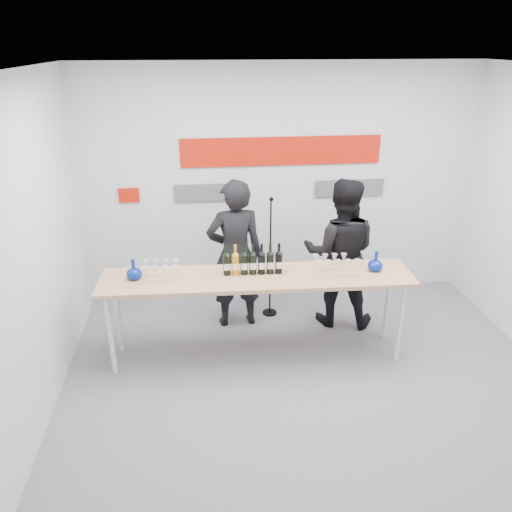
{
  "coord_description": "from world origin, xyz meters",
  "views": [
    {
      "loc": [
        -1.04,
        -4.11,
        3.21
      ],
      "look_at": [
        -0.48,
        0.6,
        1.15
      ],
      "focal_mm": 35.0,
      "sensor_mm": 36.0,
      "label": 1
    }
  ],
  "objects_px": {
    "presenter_right": "(340,253)",
    "mic_stand": "(270,280)",
    "presenter_left": "(235,255)",
    "tasting_table": "(257,282)"
  },
  "relations": [
    {
      "from": "presenter_right",
      "to": "tasting_table",
      "type": "bearing_deg",
      "value": 46.68
    },
    {
      "from": "tasting_table",
      "to": "presenter_right",
      "type": "height_order",
      "value": "presenter_right"
    },
    {
      "from": "tasting_table",
      "to": "mic_stand",
      "type": "bearing_deg",
      "value": 75.25
    },
    {
      "from": "presenter_left",
      "to": "mic_stand",
      "type": "relative_size",
      "value": 1.17
    },
    {
      "from": "presenter_right",
      "to": "presenter_left",
      "type": "bearing_deg",
      "value": 11.69
    },
    {
      "from": "tasting_table",
      "to": "presenter_right",
      "type": "relative_size",
      "value": 1.8
    },
    {
      "from": "presenter_left",
      "to": "mic_stand",
      "type": "distance_m",
      "value": 0.64
    },
    {
      "from": "presenter_right",
      "to": "mic_stand",
      "type": "xyz_separation_m",
      "value": [
        -0.79,
        0.26,
        -0.43
      ]
    },
    {
      "from": "tasting_table",
      "to": "mic_stand",
      "type": "xyz_separation_m",
      "value": [
        0.27,
        0.89,
        -0.42
      ]
    },
    {
      "from": "presenter_left",
      "to": "mic_stand",
      "type": "xyz_separation_m",
      "value": [
        0.44,
        0.16,
        -0.43
      ]
    }
  ]
}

